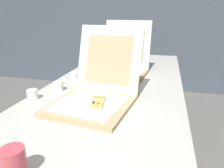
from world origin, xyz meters
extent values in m
cube|color=#4C5660|center=(0.00, 2.77, 1.30)|extent=(10.00, 0.10, 2.60)
cube|color=beige|center=(0.00, 0.62, 0.73)|extent=(0.86, 2.27, 0.03)
cylinder|color=gray|center=(-0.36, 1.69, 0.36)|extent=(0.04, 0.04, 0.72)
cylinder|color=gray|center=(0.36, 1.69, 0.36)|extent=(0.04, 0.04, 0.72)
cube|color=tan|center=(-0.04, 0.24, 0.76)|extent=(0.42, 0.42, 0.02)
cube|color=silver|center=(-0.04, 0.24, 0.77)|extent=(0.37, 0.37, 0.00)
cube|color=silver|center=(-0.01, 0.48, 0.95)|extent=(0.39, 0.16, 0.36)
cube|color=tan|center=(-0.01, 0.47, 0.95)|extent=(0.28, 0.11, 0.26)
cube|color=#E0B266|center=(0.00, 0.24, 0.77)|extent=(0.08, 0.12, 0.01)
cube|color=tan|center=(-0.01, 0.30, 0.78)|extent=(0.07, 0.03, 0.02)
sphere|color=#2D6628|center=(-0.01, 0.22, 0.78)|extent=(0.02, 0.02, 0.02)
sphere|color=orange|center=(0.01, 0.22, 0.78)|extent=(0.02, 0.02, 0.02)
cube|color=tan|center=(-0.02, 0.83, 0.76)|extent=(0.42, 0.42, 0.02)
cube|color=silver|center=(-0.02, 0.83, 0.77)|extent=(0.39, 0.39, 0.00)
cube|color=silver|center=(0.00, 1.04, 0.96)|extent=(0.38, 0.10, 0.38)
cube|color=tan|center=(0.00, 1.03, 0.95)|extent=(0.28, 0.07, 0.27)
cylinder|color=white|center=(-0.30, 0.65, 0.77)|extent=(0.06, 0.06, 0.06)
cylinder|color=white|center=(-0.38, 0.26, 0.77)|extent=(0.06, 0.06, 0.06)
cylinder|color=white|center=(-0.31, 0.42, 0.77)|extent=(0.06, 0.06, 0.06)
cylinder|color=#D14C56|center=(-0.08, -0.27, 0.79)|extent=(0.07, 0.07, 0.10)
camera|label=1|loc=(0.31, -0.69, 1.20)|focal=34.26mm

